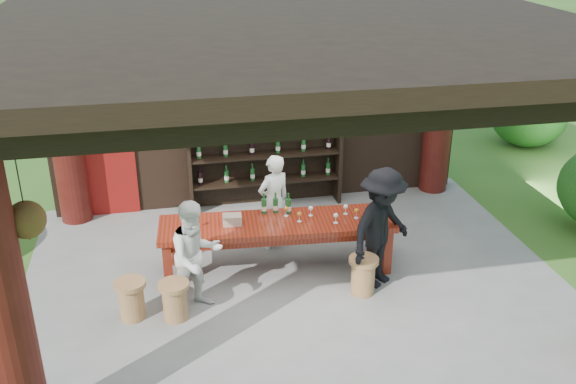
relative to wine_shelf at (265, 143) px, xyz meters
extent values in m
plane|color=#2D5119|center=(-0.02, -2.45, -1.15)|extent=(90.00, 90.00, 0.00)
cube|color=slate|center=(-0.02, -2.45, -1.20)|extent=(7.40, 5.90, 0.10)
cube|color=black|center=(-0.02, 0.30, 0.50)|extent=(7.00, 0.18, 3.30)
cube|color=maroon|center=(-2.62, 0.20, -0.15)|extent=(0.95, 0.06, 2.00)
cylinder|color=#380C0A|center=(-3.17, 0.10, 0.50)|extent=(0.50, 0.50, 3.30)
cylinder|color=#380C0A|center=(3.13, 0.10, 0.50)|extent=(0.50, 0.50, 3.30)
cube|color=black|center=(-0.02, -4.85, 2.00)|extent=(6.70, 0.35, 0.35)
cube|color=black|center=(-3.17, -2.45, 2.00)|extent=(0.30, 5.20, 0.30)
cube|color=black|center=(3.13, -2.45, 2.00)|extent=(0.30, 5.20, 0.30)
cube|color=black|center=(-0.02, -2.45, 2.25)|extent=(7.50, 6.00, 0.20)
cylinder|color=black|center=(-2.87, -4.65, 1.47)|extent=(0.01, 0.01, 0.75)
cone|color=black|center=(-2.87, -4.65, 1.02)|extent=(0.32, 0.32, 0.18)
sphere|color=#1E5919|center=(-2.87, -4.65, 1.13)|extent=(0.34, 0.34, 0.34)
cube|color=#581D0C|center=(-0.19, -2.13, -0.44)|extent=(3.33, 1.06, 0.08)
cube|color=#581D0C|center=(-0.19, -2.13, -0.54)|extent=(3.12, 0.90, 0.12)
cube|color=#581D0C|center=(-1.73, -2.35, -0.82)|extent=(0.13, 0.13, 0.67)
cube|color=#581D0C|center=(1.30, -2.56, -0.82)|extent=(0.13, 0.13, 0.67)
cube|color=#581D0C|center=(-1.69, -1.71, -0.82)|extent=(0.13, 0.13, 0.67)
cube|color=#581D0C|center=(1.34, -1.91, -0.82)|extent=(0.13, 0.13, 0.67)
cylinder|color=olive|center=(-1.67, -3.08, -0.93)|extent=(0.31, 0.31, 0.45)
cylinder|color=olive|center=(-1.67, -3.08, -0.67)|extent=(0.39, 0.39, 0.06)
cylinder|color=olive|center=(0.82, -2.98, -0.92)|extent=(0.32, 0.32, 0.46)
cylinder|color=olive|center=(0.82, -2.98, -0.66)|extent=(0.40, 0.40, 0.06)
cylinder|color=olive|center=(-2.21, -2.96, -0.92)|extent=(0.31, 0.31, 0.46)
cylinder|color=olive|center=(-2.21, -2.96, -0.66)|extent=(0.40, 0.40, 0.06)
imported|color=white|center=(-0.12, -1.47, -0.41)|extent=(0.64, 0.55, 1.48)
imported|color=silver|center=(-1.37, -2.90, -0.40)|extent=(0.89, 0.80, 1.50)
imported|color=black|center=(1.10, -2.79, -0.31)|extent=(1.26, 1.14, 1.69)
cube|color=#BF6672|center=(-0.81, -2.09, -0.33)|extent=(0.27, 0.20, 0.14)
ellipsoid|color=#194C14|center=(6.05, 1.92, -0.57)|extent=(1.60, 1.60, 1.36)
camera|label=1|loc=(-1.62, -9.99, 3.63)|focal=40.00mm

